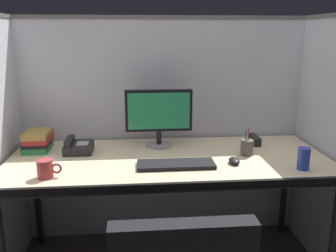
{
  "coord_description": "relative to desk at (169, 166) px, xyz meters",
  "views": [
    {
      "loc": [
        -0.19,
        -1.73,
        1.46
      ],
      "look_at": [
        0.0,
        0.35,
        0.92
      ],
      "focal_mm": 38.49,
      "sensor_mm": 36.0,
      "label": 1
    }
  ],
  "objects": [
    {
      "name": "pen_cup",
      "position": [
        0.48,
        0.01,
        0.1
      ],
      "size": [
        0.08,
        0.08,
        0.16
      ],
      "color": "#4C4742",
      "rests_on": "desk"
    },
    {
      "name": "soda_can",
      "position": [
        0.71,
        -0.25,
        0.11
      ],
      "size": [
        0.07,
        0.07,
        0.12
      ],
      "primitive_type": "cylinder",
      "color": "#263FB2",
      "rests_on": "desk"
    },
    {
      "name": "book_stack",
      "position": [
        -0.81,
        0.22,
        0.11
      ],
      "size": [
        0.16,
        0.22,
        0.12
      ],
      "color": "#26723F",
      "rests_on": "desk"
    },
    {
      "name": "computer_mouse",
      "position": [
        0.36,
        -0.13,
        0.07
      ],
      "size": [
        0.06,
        0.1,
        0.04
      ],
      "color": "black",
      "rests_on": "desk"
    },
    {
      "name": "desk_phone",
      "position": [
        -0.55,
        0.16,
        0.08
      ],
      "size": [
        0.17,
        0.19,
        0.09
      ],
      "color": "black",
      "rests_on": "desk"
    },
    {
      "name": "red_stapler",
      "position": [
        0.6,
        0.23,
        0.08
      ],
      "size": [
        0.04,
        0.15,
        0.06
      ],
      "primitive_type": "cube",
      "color": "black",
      "rests_on": "desk"
    },
    {
      "name": "monitor_center",
      "position": [
        -0.04,
        0.23,
        0.27
      ],
      "size": [
        0.43,
        0.17,
        0.37
      ],
      "color": "gray",
      "rests_on": "desk"
    },
    {
      "name": "desk",
      "position": [
        0.0,
        0.0,
        0.0
      ],
      "size": [
        1.9,
        0.8,
        0.74
      ],
      "color": "beige",
      "rests_on": "ground"
    },
    {
      "name": "keyboard_main",
      "position": [
        0.03,
        -0.14,
        0.06
      ],
      "size": [
        0.43,
        0.15,
        0.02
      ],
      "primitive_type": "cube",
      "color": "black",
      "rests_on": "desk"
    },
    {
      "name": "coffee_mug",
      "position": [
        -0.66,
        -0.24,
        0.1
      ],
      "size": [
        0.13,
        0.08,
        0.09
      ],
      "color": "#993333",
      "rests_on": "desk"
    },
    {
      "name": "cubicle_partition_rear",
      "position": [
        0.0,
        0.46,
        0.1
      ],
      "size": [
        2.21,
        0.06,
        1.57
      ],
      "color": "silver",
      "rests_on": "ground"
    }
  ]
}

